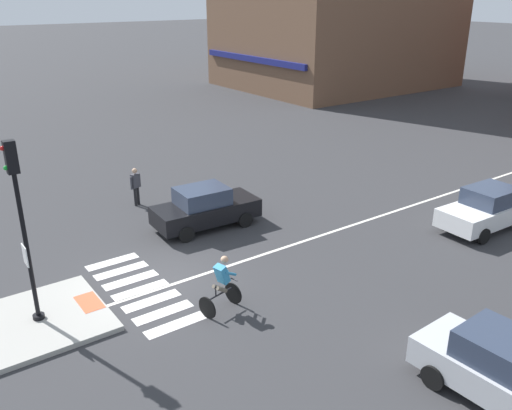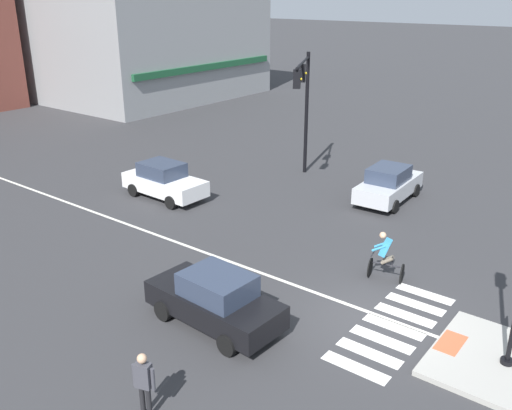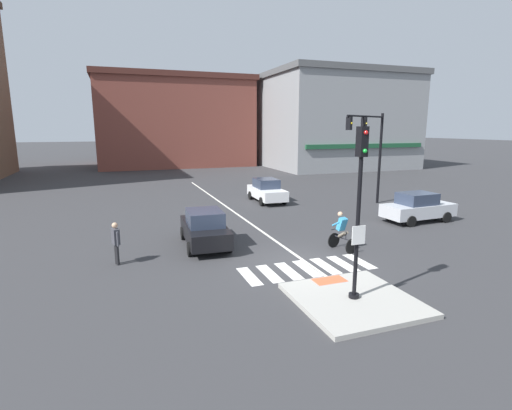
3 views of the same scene
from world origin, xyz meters
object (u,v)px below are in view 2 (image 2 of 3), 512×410
(car_silver_cross_right, at_px, (389,184))
(pedestrian_at_curb_left, at_px, (144,380))
(car_black_westbound_near, at_px, (215,299))
(cyclist, at_px, (385,255))
(traffic_light_mast, at_px, (304,95))
(car_white_eastbound_far, at_px, (164,181))

(car_silver_cross_right, distance_m, pedestrian_at_curb_left, 16.07)
(car_black_westbound_near, distance_m, car_silver_cross_right, 12.27)
(car_silver_cross_right, distance_m, cyclist, 7.53)
(car_silver_cross_right, bearing_deg, cyclist, -155.88)
(traffic_light_mast, bearing_deg, car_black_westbound_near, -157.33)
(car_black_westbound_near, bearing_deg, car_white_eastbound_far, 53.88)
(car_white_eastbound_far, distance_m, cyclist, 11.50)
(traffic_light_mast, xyz_separation_m, car_silver_cross_right, (-0.05, -4.70, -3.47))
(car_white_eastbound_far, xyz_separation_m, pedestrian_at_curb_left, (-10.15, -10.04, 0.17))
(car_white_eastbound_far, distance_m, car_silver_cross_right, 10.20)
(traffic_light_mast, xyz_separation_m, car_black_westbound_near, (-12.31, -5.14, -3.47))
(car_white_eastbound_far, xyz_separation_m, car_black_westbound_near, (-6.43, -8.81, 0.00))
(cyclist, bearing_deg, traffic_light_mast, 48.32)
(car_silver_cross_right, relative_size, pedestrian_at_curb_left, 2.50)
(car_black_westbound_near, height_order, car_silver_cross_right, same)
(cyclist, xyz_separation_m, pedestrian_at_curb_left, (-9.11, 1.41, 0.11))
(car_white_eastbound_far, distance_m, pedestrian_at_curb_left, 14.28)
(car_white_eastbound_far, bearing_deg, car_silver_cross_right, -55.15)
(traffic_light_mast, distance_m, car_white_eastbound_far, 7.75)
(cyclist, bearing_deg, car_black_westbound_near, 153.92)
(car_silver_cross_right, height_order, pedestrian_at_curb_left, pedestrian_at_curb_left)
(car_silver_cross_right, bearing_deg, car_white_eastbound_far, 124.85)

